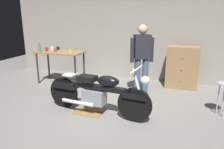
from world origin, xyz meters
TOP-DOWN VIEW (x-y plane):
  - ground_plane at (0.00, 0.00)m, footprint 12.00×12.00m
  - back_wall at (0.00, 2.80)m, footprint 8.00×0.12m
  - workbench at (-1.89, 1.64)m, footprint 1.30×0.64m
  - motorcycle at (-0.14, 0.09)m, footprint 2.19×0.60m
  - person_standing at (0.42, 1.52)m, footprint 0.51×0.37m
  - wooden_dresser at (1.35, 2.30)m, footprint 0.80×0.47m
  - drip_tray at (-0.33, 0.10)m, footprint 0.56×0.40m
  - mug_black_matte at (-2.10, 1.88)m, footprint 0.11×0.08m
  - mug_brown_stoneware at (-1.98, 1.56)m, footprint 0.11×0.08m
  - mug_red_diner at (-2.27, 1.58)m, footprint 0.11×0.07m
  - mug_yellow_tall at (-1.53, 1.58)m, footprint 0.11×0.07m
  - mug_white_ceramic at (-2.24, 1.79)m, footprint 0.12×0.08m
  - bottle at (-2.40, 1.45)m, footprint 0.06×0.06m

SIDE VIEW (x-z plane):
  - ground_plane at x=0.00m, z-range 0.00..0.00m
  - drip_tray at x=-0.33m, z-range 0.00..0.01m
  - motorcycle at x=-0.14m, z-range -0.05..0.95m
  - wooden_dresser at x=1.35m, z-range 0.00..1.10m
  - workbench at x=-1.89m, z-range 0.34..1.24m
  - person_standing at x=0.42m, z-range 0.09..1.76m
  - mug_brown_stoneware at x=-1.98m, z-range 0.90..0.99m
  - mug_black_matte at x=-2.10m, z-range 0.90..0.99m
  - mug_yellow_tall at x=-1.53m, z-range 0.90..1.00m
  - mug_white_ceramic at x=-2.24m, z-range 0.90..1.00m
  - mug_red_diner at x=-2.27m, z-range 0.90..1.01m
  - bottle at x=-2.40m, z-range 0.88..1.12m
  - back_wall at x=0.00m, z-range 0.00..3.10m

